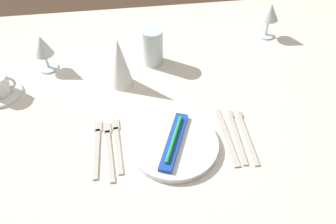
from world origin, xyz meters
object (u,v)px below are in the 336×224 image
(napkin_folded, at_px, (120,63))
(spoon_soup, at_px, (234,129))
(wine_glass_centre, at_px, (270,14))
(fork_outer, at_px, (117,143))
(fork_salad, at_px, (97,146))
(wine_glass_left, at_px, (43,47))
(spoon_dessert, at_px, (244,130))
(dinner_plate, at_px, (174,145))
(toothbrush_package, at_px, (174,141))
(dinner_knife, at_px, (227,138))
(drink_tumbler, at_px, (153,49))
(fork_inner, at_px, (109,148))

(napkin_folded, bearing_deg, spoon_soup, -38.66)
(wine_glass_centre, bearing_deg, napkin_folded, -159.57)
(fork_outer, distance_m, fork_salad, 0.06)
(wine_glass_left, bearing_deg, spoon_dessert, -32.41)
(dinner_plate, height_order, wine_glass_centre, wine_glass_centre)
(toothbrush_package, bearing_deg, fork_salad, 171.77)
(fork_salad, relative_size, wine_glass_centre, 1.56)
(dinner_plate, distance_m, toothbrush_package, 0.02)
(dinner_knife, bearing_deg, drink_tumbler, 113.86)
(spoon_dessert, bearing_deg, wine_glass_left, 147.59)
(fork_salad, height_order, wine_glass_centre, wine_glass_centre)
(toothbrush_package, distance_m, spoon_soup, 0.19)
(fork_inner, relative_size, napkin_folded, 1.24)
(wine_glass_centre, height_order, napkin_folded, napkin_folded)
(spoon_dessert, height_order, drink_tumbler, drink_tumbler)
(toothbrush_package, xyz_separation_m, napkin_folded, (-0.13, 0.30, 0.06))
(dinner_plate, relative_size, fork_inner, 1.16)
(toothbrush_package, relative_size, drink_tumbler, 1.59)
(napkin_folded, bearing_deg, fork_inner, -100.19)
(dinner_knife, bearing_deg, wine_glass_left, 143.26)
(dinner_plate, distance_m, napkin_folded, 0.33)
(spoon_dessert, bearing_deg, fork_inner, -177.71)
(fork_inner, height_order, dinner_knife, same)
(toothbrush_package, xyz_separation_m, spoon_soup, (0.19, 0.04, -0.02))
(fork_inner, relative_size, drink_tumbler, 1.65)
(fork_salad, distance_m, wine_glass_left, 0.43)
(dinner_knife, relative_size, drink_tumbler, 1.70)
(dinner_plate, relative_size, dinner_knife, 1.13)
(fork_outer, bearing_deg, spoon_dessert, -0.08)
(fork_outer, height_order, spoon_soup, spoon_soup)
(spoon_soup, height_order, wine_glass_left, wine_glass_left)
(toothbrush_package, distance_m, dinner_knife, 0.16)
(fork_outer, bearing_deg, fork_salad, -176.26)
(toothbrush_package, xyz_separation_m, wine_glass_left, (-0.38, 0.41, 0.06))
(fork_salad, xyz_separation_m, wine_glass_left, (-0.17, 0.38, 0.09))
(wine_glass_left, distance_m, napkin_folded, 0.28)
(spoon_soup, distance_m, drink_tumbler, 0.41)
(dinner_plate, xyz_separation_m, spoon_soup, (0.19, 0.04, -0.01))
(dinner_plate, xyz_separation_m, toothbrush_package, (0.00, 0.00, 0.02))
(fork_salad, xyz_separation_m, wine_glass_centre, (0.65, 0.48, 0.09))
(napkin_folded, bearing_deg, toothbrush_package, -66.01)
(wine_glass_centre, height_order, wine_glass_left, wine_glass_centre)
(spoon_soup, relative_size, spoon_dessert, 1.01)
(fork_inner, distance_m, spoon_soup, 0.37)
(fork_outer, height_order, dinner_knife, same)
(fork_outer, bearing_deg, spoon_soup, 1.08)
(toothbrush_package, height_order, wine_glass_left, wine_glass_left)
(toothbrush_package, height_order, spoon_dessert, toothbrush_package)
(wine_glass_left, bearing_deg, fork_outer, -59.20)
(dinner_knife, height_order, wine_glass_left, wine_glass_left)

